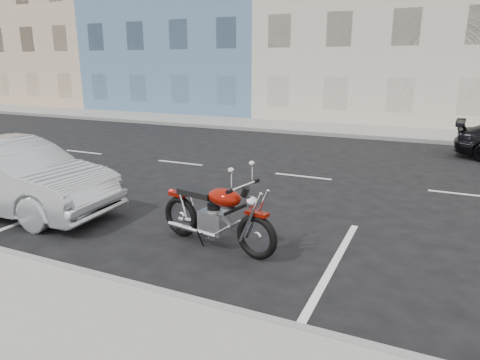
# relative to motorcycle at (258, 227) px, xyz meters

# --- Properties ---
(ground) EXTENTS (120.00, 120.00, 0.00)m
(ground) POSITION_rel_motorcycle_xyz_m (1.14, 5.31, -0.54)
(ground) COLOR black
(ground) RESTS_ON ground
(sidewalk_far) EXTENTS (80.00, 3.40, 0.15)m
(sidewalk_far) POSITION_rel_motorcycle_xyz_m (-3.86, 14.01, -0.47)
(sidewalk_far) COLOR gray
(sidewalk_far) RESTS_ON ground
(curb_far) EXTENTS (80.00, 0.12, 0.16)m
(curb_far) POSITION_rel_motorcycle_xyz_m (-3.86, 12.31, -0.46)
(curb_far) COLOR gray
(curb_far) RESTS_ON ground
(bldg_far_west) EXTENTS (12.00, 12.00, 12.00)m
(bldg_far_west) POSITION_rel_motorcycle_xyz_m (-24.86, 21.61, 5.46)
(bldg_far_west) COLOR #C7AC89
(bldg_far_west) RESTS_ON ground
(bldg_blue) EXTENTS (12.00, 12.00, 13.00)m
(bldg_blue) POSITION_rel_motorcycle_xyz_m (-12.86, 21.61, 5.96)
(bldg_blue) COLOR slate
(bldg_blue) RESTS_ON ground
(bldg_cream) EXTENTS (12.00, 12.00, 11.50)m
(bldg_cream) POSITION_rel_motorcycle_xyz_m (-0.86, 21.61, 5.21)
(bldg_cream) COLOR beige
(bldg_cream) RESTS_ON ground
(motorcycle) EXTENTS (2.35, 0.87, 1.19)m
(motorcycle) POSITION_rel_motorcycle_xyz_m (0.00, 0.00, 0.00)
(motorcycle) COLOR black
(motorcycle) RESTS_ON ground
(sedan_silver) EXTENTS (4.66, 1.79, 1.51)m
(sedan_silver) POSITION_rel_motorcycle_xyz_m (-5.50, -0.03, 0.21)
(sedan_silver) COLOR #ACAFB4
(sedan_silver) RESTS_ON ground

